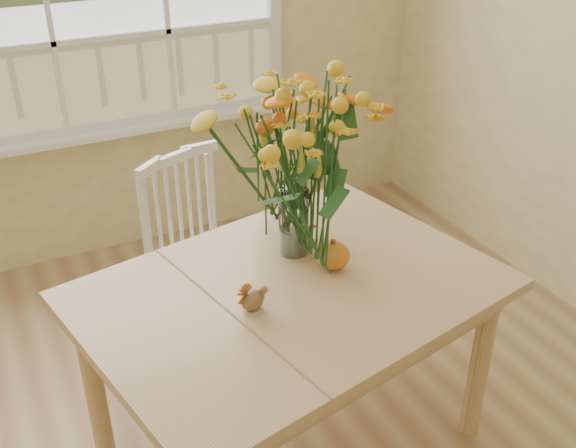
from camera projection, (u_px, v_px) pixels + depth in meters
name	position (u px, v px, depth m)	size (l,w,h in m)	color
dining_table	(291.00, 309.00, 2.22)	(1.48, 1.18, 0.70)	tan
windsor_chair	(196.00, 246.00, 2.81)	(0.51, 0.50, 0.86)	white
flower_vase	(294.00, 159.00, 2.19)	(0.50, 0.50, 0.59)	white
pumpkin	(333.00, 256.00, 2.25)	(0.12, 0.12, 0.09)	orange
turkey_figurine	(253.00, 300.00, 2.04)	(0.09, 0.08, 0.10)	#CCB78C
dark_gourd	(297.00, 235.00, 2.38)	(0.13, 0.12, 0.08)	#38160F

